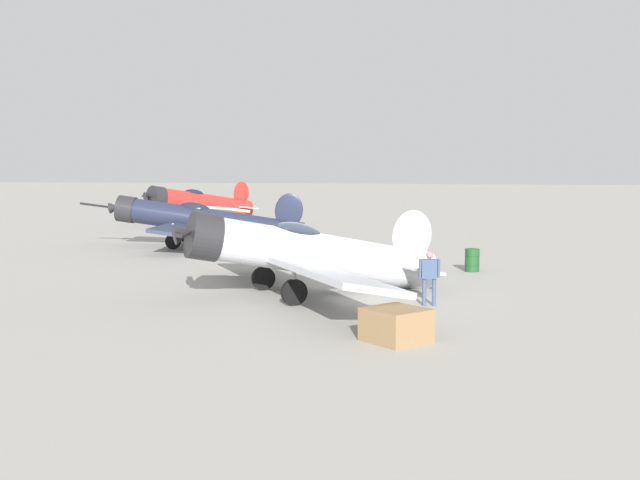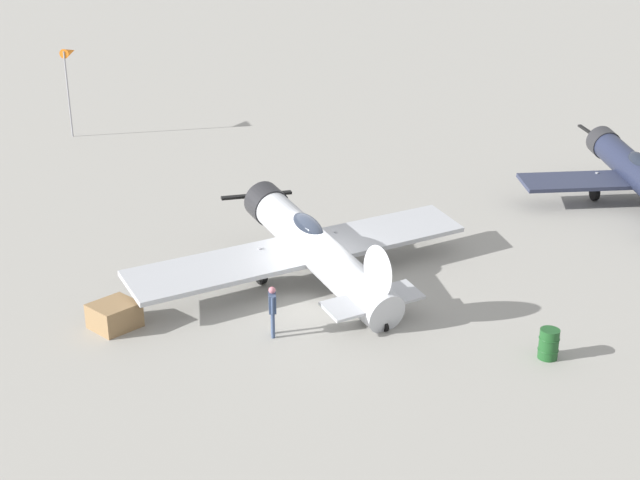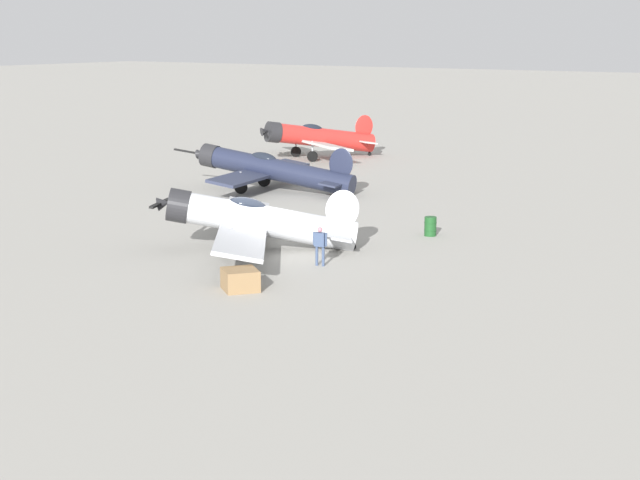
{
  "view_description": "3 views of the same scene",
  "coord_description": "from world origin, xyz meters",
  "px_view_note": "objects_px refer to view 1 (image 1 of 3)",
  "views": [
    {
      "loc": [
        -23.98,
        -5.88,
        4.08
      ],
      "look_at": [
        0.0,
        0.0,
        1.8
      ],
      "focal_mm": 42.65,
      "sensor_mm": 36.0,
      "label": 1
    },
    {
      "loc": [
        1.59,
        -26.22,
        11.71
      ],
      "look_at": [
        0.0,
        0.0,
        1.8
      ],
      "focal_mm": 46.05,
      "sensor_mm": 36.0,
      "label": 2
    },
    {
      "loc": [
        -35.94,
        -26.55,
        9.68
      ],
      "look_at": [
        -1.23,
        -3.69,
        1.1
      ],
      "focal_mm": 57.43,
      "sensor_mm": 36.0,
      "label": 3
    }
  ],
  "objects_px": {
    "airplane_foreground": "(305,254)",
    "ground_crew_mechanic": "(429,273)",
    "airplane_mid_apron": "(203,221)",
    "airplane_far_line": "(198,203)",
    "equipment_crate": "(396,325)",
    "fuel_drum": "(472,260)"
  },
  "relations": [
    {
      "from": "airplane_foreground",
      "to": "ground_crew_mechanic",
      "type": "bearing_deg",
      "value": 131.97
    },
    {
      "from": "airplane_mid_apron",
      "to": "airplane_far_line",
      "type": "xyz_separation_m",
      "value": [
        14.94,
        6.59,
        0.25
      ]
    },
    {
      "from": "airplane_foreground",
      "to": "equipment_crate",
      "type": "height_order",
      "value": "airplane_foreground"
    },
    {
      "from": "ground_crew_mechanic",
      "to": "fuel_drum",
      "type": "xyz_separation_m",
      "value": [
        8.19,
        -0.92,
        -0.54
      ]
    },
    {
      "from": "airplane_foreground",
      "to": "equipment_crate",
      "type": "distance_m",
      "value": 7.16
    },
    {
      "from": "airplane_foreground",
      "to": "airplane_mid_apron",
      "type": "height_order",
      "value": "airplane_mid_apron"
    },
    {
      "from": "airplane_mid_apron",
      "to": "equipment_crate",
      "type": "bearing_deg",
      "value": 113.4
    },
    {
      "from": "airplane_foreground",
      "to": "airplane_far_line",
      "type": "bearing_deg",
      "value": -96.35
    },
    {
      "from": "airplane_foreground",
      "to": "airplane_far_line",
      "type": "height_order",
      "value": "airplane_far_line"
    },
    {
      "from": "airplane_far_line",
      "to": "fuel_drum",
      "type": "relative_size",
      "value": 11.53
    },
    {
      "from": "airplane_mid_apron",
      "to": "airplane_foreground",
      "type": "bearing_deg",
      "value": 113.72
    },
    {
      "from": "airplane_mid_apron",
      "to": "ground_crew_mechanic",
      "type": "bearing_deg",
      "value": 121.95
    },
    {
      "from": "equipment_crate",
      "to": "fuel_drum",
      "type": "distance_m",
      "value": 13.28
    },
    {
      "from": "airplane_foreground",
      "to": "airplane_mid_apron",
      "type": "relative_size",
      "value": 0.99
    },
    {
      "from": "ground_crew_mechanic",
      "to": "airplane_foreground",
      "type": "bearing_deg",
      "value": 68.53
    },
    {
      "from": "airplane_mid_apron",
      "to": "fuel_drum",
      "type": "relative_size",
      "value": 12.97
    },
    {
      "from": "airplane_foreground",
      "to": "fuel_drum",
      "type": "height_order",
      "value": "airplane_foreground"
    },
    {
      "from": "airplane_foreground",
      "to": "ground_crew_mechanic",
      "type": "height_order",
      "value": "airplane_foreground"
    },
    {
      "from": "equipment_crate",
      "to": "fuel_drum",
      "type": "xyz_separation_m",
      "value": [
        13.23,
        -1.21,
        0.06
      ]
    },
    {
      "from": "equipment_crate",
      "to": "airplane_mid_apron",
      "type": "bearing_deg",
      "value": 33.31
    },
    {
      "from": "airplane_mid_apron",
      "to": "airplane_far_line",
      "type": "relative_size",
      "value": 1.13
    },
    {
      "from": "ground_crew_mechanic",
      "to": "equipment_crate",
      "type": "height_order",
      "value": "ground_crew_mechanic"
    }
  ]
}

